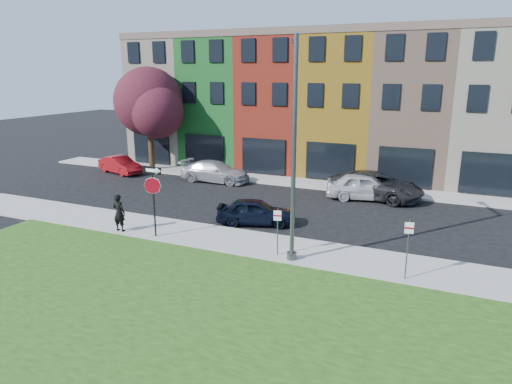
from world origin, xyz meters
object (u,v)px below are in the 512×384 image
at_px(street_lamp, 294,152).
at_px(sedan_near, 255,212).
at_px(man, 119,213).
at_px(stop_sign, 153,187).

bearing_deg(street_lamp, sedan_near, 111.45).
bearing_deg(sedan_near, man, 107.08).
height_order(stop_sign, man, stop_sign).
xyz_separation_m(stop_sign, street_lamp, (6.64, 0.18, 2.07)).
height_order(stop_sign, street_lamp, street_lamp).
height_order(man, sedan_near, man).
xyz_separation_m(stop_sign, sedan_near, (3.42, 3.78, -1.80)).
distance_m(stop_sign, man, 2.45).
xyz_separation_m(sedan_near, street_lamp, (3.22, -3.59, 3.87)).
relative_size(stop_sign, man, 1.81).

